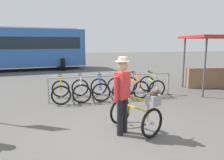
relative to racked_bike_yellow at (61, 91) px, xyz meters
The scene contains 12 objects.
ground_plane 3.38m from the racked_bike_yellow, 69.79° to the right, with size 80.00×80.00×0.00m, color #514F4C.
bike_rack_rail 1.89m from the racked_bike_yellow, ahead, with size 4.59×0.44×0.88m.
racked_bike_yellow is the anchor object (origin of this frame).
racked_bike_white 0.70m from the racked_bike_yellow, ahead, with size 0.67×1.09×0.97m.
racked_bike_blue 1.40m from the racked_bike_yellow, ahead, with size 0.73×1.13×0.97m.
racked_bike_black 2.10m from the racked_bike_yellow, ahead, with size 0.68×1.10×0.97m.
racked_bike_orange 2.80m from the racked_bike_yellow, ahead, with size 0.78×1.17×0.97m.
racked_bike_lime 3.50m from the racked_bike_yellow, ahead, with size 0.66×1.12×0.98m.
featured_bicycle 3.57m from the racked_bike_yellow, 59.82° to the right, with size 1.08×1.26×1.09m.
person_with_featured_bike 3.44m from the racked_bike_yellow, 65.59° to the right, with size 0.41×0.40×1.72m.
bus_distant 10.00m from the racked_bike_yellow, 110.65° to the left, with size 10.28×4.50×3.08m.
market_stall 6.73m from the racked_bike_yellow, ahead, with size 3.34×2.63×2.30m.
Camera 1 is at (-0.92, -4.32, 2.02)m, focal length 34.22 mm.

